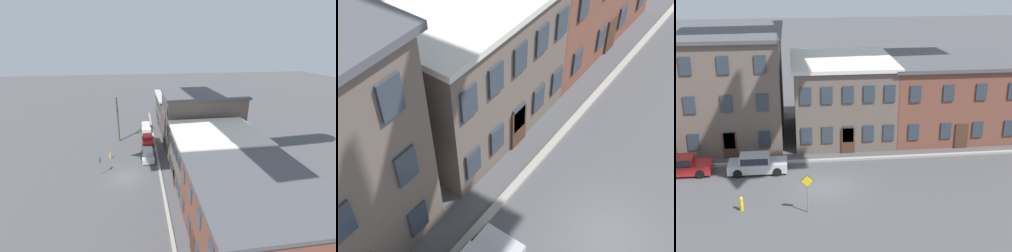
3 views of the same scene
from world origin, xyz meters
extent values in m
plane|color=#4C4C4F|center=(0.00, 0.00, 0.00)|extent=(200.00, 200.00, 0.00)
cube|color=#9E998E|center=(0.00, 4.50, 0.08)|extent=(56.00, 0.36, 0.16)
cube|color=#66564C|center=(-7.29, 11.73, 4.60)|extent=(8.39, 11.45, 9.21)
cube|color=#4C4C51|center=(-7.29, 11.73, 9.36)|extent=(8.89, 11.95, 0.30)
cube|color=#2D3842|center=(-10.09, 5.94, 1.53)|extent=(0.90, 0.10, 1.40)
cube|color=#2D3842|center=(-10.09, 5.94, 4.60)|extent=(0.90, 0.10, 1.40)
cube|color=#2D3842|center=(-10.09, 5.94, 7.67)|extent=(0.90, 0.10, 1.40)
cube|color=#2D3842|center=(-7.29, 5.94, 1.53)|extent=(0.90, 0.10, 1.40)
cube|color=#2D3842|center=(-7.29, 5.94, 4.60)|extent=(0.90, 0.10, 1.40)
cube|color=#2D3842|center=(-7.29, 5.94, 7.67)|extent=(0.90, 0.10, 1.40)
cube|color=#2D3842|center=(-4.50, 5.94, 1.53)|extent=(0.90, 0.10, 1.40)
cube|color=#2D3842|center=(-4.50, 5.94, 4.60)|extent=(0.90, 0.10, 1.40)
cube|color=#2D3842|center=(-4.50, 5.94, 7.67)|extent=(0.90, 0.10, 1.40)
cube|color=#472D1E|center=(-7.29, 5.94, 1.10)|extent=(1.10, 0.10, 2.20)
cube|color=#66564C|center=(2.29, 10.84, 3.36)|extent=(8.49, 9.69, 6.72)
cube|color=silver|center=(2.29, 10.84, 6.87)|extent=(8.99, 10.19, 0.30)
cube|color=#2D3842|center=(-1.10, 5.94, 1.68)|extent=(0.90, 0.10, 1.40)
cube|color=#2D3842|center=(-1.10, 5.94, 5.04)|extent=(0.90, 0.10, 1.40)
cube|color=#2D3842|center=(0.59, 5.94, 1.68)|extent=(0.90, 0.10, 1.40)
cube|color=#2D3842|center=(0.59, 5.94, 5.04)|extent=(0.90, 0.10, 1.40)
cube|color=#2D3842|center=(2.29, 5.94, 1.68)|extent=(0.90, 0.10, 1.40)
cube|color=#2D3842|center=(2.29, 5.94, 5.04)|extent=(0.90, 0.10, 1.40)
cube|color=#2D3842|center=(3.99, 5.94, 1.68)|extent=(0.90, 0.10, 1.40)
cube|color=#2D3842|center=(3.99, 5.94, 5.04)|extent=(0.90, 0.10, 1.40)
cube|color=#2D3842|center=(5.69, 5.94, 1.68)|extent=(0.90, 0.10, 1.40)
cube|color=#2D3842|center=(5.69, 5.94, 5.04)|extent=(0.90, 0.10, 1.40)
cube|color=#472D1E|center=(2.29, 5.94, 1.10)|extent=(1.10, 0.10, 2.20)
cube|color=brown|center=(11.98, 10.82, 3.28)|extent=(11.10, 9.64, 6.56)
cube|color=#4C4C51|center=(11.98, 10.82, 6.71)|extent=(11.60, 10.14, 0.30)
cube|color=#2D3842|center=(7.82, 5.94, 1.64)|extent=(0.90, 0.10, 1.40)
cube|color=#2D3842|center=(7.82, 5.94, 4.92)|extent=(0.90, 0.10, 1.40)
cube|color=#2D3842|center=(10.59, 5.94, 1.64)|extent=(0.90, 0.10, 1.40)
cube|color=#2D3842|center=(10.59, 5.94, 4.92)|extent=(0.90, 0.10, 1.40)
cube|color=#2D3842|center=(13.37, 5.94, 1.64)|extent=(0.90, 0.10, 1.40)
cube|color=#2D3842|center=(13.37, 5.94, 4.92)|extent=(0.90, 0.10, 1.40)
cube|color=#2D3842|center=(16.14, 5.94, 1.64)|extent=(0.90, 0.10, 1.40)
cube|color=#472D1E|center=(11.98, 5.94, 1.10)|extent=(1.10, 0.10, 2.20)
cube|color=#B21E1E|center=(-10.56, 3.29, 0.53)|extent=(4.40, 1.80, 0.70)
cube|color=#B21E1E|center=(-10.76, 3.29, 1.15)|extent=(2.20, 1.51, 0.55)
cube|color=#1E232D|center=(-10.76, 3.29, 1.15)|extent=(2.02, 1.58, 0.48)
cylinder|color=black|center=(-9.11, 4.14, 0.33)|extent=(0.66, 0.22, 0.66)
cylinder|color=black|center=(-9.11, 2.44, 0.33)|extent=(0.66, 0.22, 0.66)
cube|color=#B7B7BC|center=(-4.92, 3.04, 0.53)|extent=(4.40, 1.80, 0.70)
cube|color=#B7B7BC|center=(-5.12, 3.04, 1.15)|extent=(2.20, 1.51, 0.55)
cube|color=#1E232D|center=(-5.12, 3.04, 1.15)|extent=(2.02, 1.58, 0.48)
cylinder|color=black|center=(-3.47, 3.89, 0.33)|extent=(0.66, 0.22, 0.66)
cylinder|color=black|center=(-3.47, 2.19, 0.33)|extent=(0.66, 0.22, 0.66)
cylinder|color=black|center=(-6.37, 3.89, 0.33)|extent=(0.66, 0.22, 0.66)
cylinder|color=black|center=(-6.37, 2.19, 0.33)|extent=(0.66, 0.22, 0.66)
cylinder|color=slate|center=(-1.41, -3.37, 1.25)|extent=(0.08, 0.08, 2.50)
cube|color=yellow|center=(-1.41, -3.40, 2.22)|extent=(0.80, 0.03, 0.80)
cube|color=black|center=(-1.41, -3.39, 2.22)|extent=(0.87, 0.02, 0.87)
cylinder|color=yellow|center=(-5.64, -2.63, 0.40)|extent=(0.24, 0.24, 0.80)
sphere|color=yellow|center=(-5.64, -2.63, 0.85)|extent=(0.22, 0.22, 0.22)
cylinder|color=yellow|center=(-5.64, -2.79, 0.45)|extent=(0.10, 0.12, 0.10)
camera|label=1|loc=(25.69, 2.06, 16.84)|focal=24.00mm
camera|label=2|loc=(-10.92, -2.81, 16.59)|focal=50.00mm
camera|label=3|loc=(-2.07, -29.71, 15.31)|focal=50.00mm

